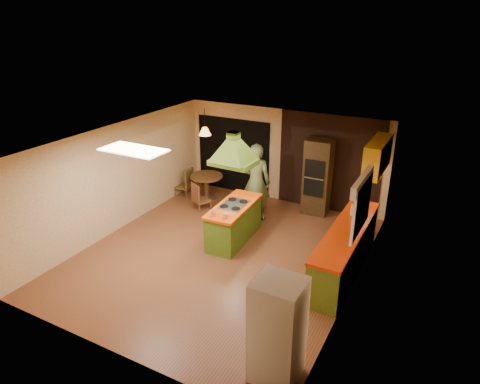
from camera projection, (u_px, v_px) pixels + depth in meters
The scene contains 21 objects.
ground at pixel (222, 254), 9.13m from camera, with size 6.50×6.50×0.00m, color brown.
room_walls at pixel (221, 200), 8.65m from camera, with size 5.50×6.50×6.50m.
ceiling_plane at pixel (220, 141), 8.16m from camera, with size 6.50×6.50×0.00m, color silver.
brick_panel at pixel (329, 164), 10.74m from camera, with size 2.64×0.03×2.50m, color #381E14.
nook_opening at pixel (233, 156), 12.00m from camera, with size 2.20×0.03×2.10m, color black.
right_counter at pixel (345, 250), 8.38m from camera, with size 0.62×3.05×0.92m.
upper_cabinets at pixel (378, 156), 9.06m from camera, with size 0.34×1.40×0.70m, color yellow.
window_right at pixel (363, 194), 7.61m from camera, with size 0.12×1.35×1.06m.
fluor_panel at pixel (134, 150), 7.67m from camera, with size 1.20×0.60×0.03m, color white.
kitchen_island at pixel (234, 222), 9.55m from camera, with size 0.78×1.75×0.88m.
range_hood at pixel (233, 144), 8.84m from camera, with size 0.94×0.69×0.78m.
man at pixel (256, 182), 10.35m from camera, with size 0.71×0.46×1.94m, color #4E592F.
refrigerator at pixel (277, 331), 5.78m from camera, with size 0.65×0.62×1.58m, color white.
wall_oven at pixel (318, 177), 10.70m from camera, with size 0.66×0.62×1.93m.
dining_table at pixel (207, 182), 11.70m from camera, with size 0.88×0.88×0.67m.
chair_left at pixel (184, 182), 11.95m from camera, with size 0.43×0.43×0.78m, color brown, non-canonical shape.
chair_near at pixel (202, 196), 11.10m from camera, with size 0.40×0.40×0.72m, color brown, non-canonical shape.
pendant_lamp at pixel (205, 131), 11.14m from camera, with size 0.32×0.32×0.20m, color #FF9E3F.
canister_large at pixel (354, 210), 8.74m from camera, with size 0.15×0.15×0.22m, color beige.
canister_medium at pixel (359, 204), 9.07m from camera, with size 0.14×0.14×0.20m, color beige.
canister_small at pixel (357, 207), 8.92m from camera, with size 0.13×0.13×0.18m, color beige.
Camera 1 is at (4.04, -6.80, 4.77)m, focal length 32.00 mm.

